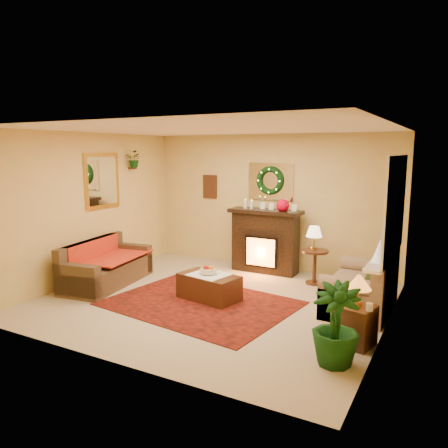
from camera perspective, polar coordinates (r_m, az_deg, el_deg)
The scene contains 31 objects.
floor at distance 6.85m, azimuth -1.42°, elevation -9.97°, with size 5.00×5.00×0.00m, color beige.
ceiling at distance 6.46m, azimuth -1.51°, elevation 12.32°, with size 5.00×5.00×0.00m, color white.
wall_back at distance 8.53m, azimuth 6.10°, elevation 2.86°, with size 5.00×5.00×0.00m, color #EFD88C.
wall_front at distance 4.74m, azimuth -15.15°, elevation -2.80°, with size 5.00×5.00×0.00m, color #EFD88C.
wall_left at distance 8.06m, azimuth -17.07°, elevation 2.10°, with size 4.50×4.50×0.00m, color #EFD88C.
wall_right at distance 5.72m, azimuth 20.79°, elevation -1.01°, with size 4.50×4.50×0.00m, color #EFD88C.
area_rug at distance 6.73m, azimuth -3.10°, elevation -10.29°, with size 2.67×2.00×0.01m, color #561015.
sofa at distance 7.80m, azimuth -15.04°, elevation -4.56°, with size 0.78×1.77×0.76m, color brown.
red_throw at distance 7.94m, azimuth -14.26°, elevation -4.09°, with size 0.85×1.38×0.02m, color #E34F2A.
fireplace at distance 8.32m, azimuth 5.41°, elevation -2.54°, with size 1.23×0.39×1.13m, color black.
poinsettia at distance 8.02m, azimuth 7.68°, elevation 2.39°, with size 0.24×0.24×0.24m, color red.
mantel_candle_a at distance 8.35m, azimuth 2.82°, elevation 2.48°, with size 0.06×0.06×0.19m, color white.
mantel_candle_b at distance 8.31m, azimuth 3.63°, elevation 2.43°, with size 0.06×0.06×0.18m, color white.
mantel_mirror at distance 8.48m, azimuth 6.09°, elevation 5.53°, with size 0.92×0.02×0.72m, color white.
wreath at distance 8.44m, azimuth 5.99°, elevation 5.65°, with size 0.55×0.55×0.11m, color #194719.
wall_art at distance 9.09m, azimuth -1.84°, elevation 4.90°, with size 0.32×0.03×0.48m, color #381E11.
gold_mirror at distance 8.22m, azimuth -15.64°, elevation 5.45°, with size 0.03×0.84×1.00m, color gold.
hanging_plant at distance 8.67m, azimuth -11.57°, elevation 7.27°, with size 0.33×0.28×0.36m, color #194719.
loveseat at distance 6.68m, azimuth 17.44°, elevation -7.12°, with size 0.84×1.45×0.84m, color gray.
window_frame at distance 6.23m, azimuth 21.49°, elevation 2.09°, with size 0.03×1.86×1.36m, color white.
window_glass at distance 6.23m, azimuth 21.35°, elevation 2.10°, with size 0.02×1.70×1.22m, color black.
window_sill at distance 6.36m, azimuth 20.17°, elevation -3.93°, with size 0.22×1.86×0.04m, color white.
mini_tree at distance 5.86m, azimuth 19.71°, elevation -3.31°, with size 0.20×0.20×0.30m, color white.
sill_plant at distance 7.00m, azimuth 21.34°, elevation -1.00°, with size 0.27×0.21×0.48m, color #103410.
side_table_round at distance 7.74m, azimuth 11.75°, elevation -5.33°, with size 0.46×0.46×0.60m, color #362412.
lamp_cream at distance 7.64m, azimuth 11.69°, elevation -1.27°, with size 0.27×0.27×0.42m, color #FFD9B5.
end_table_square at distance 5.53m, azimuth 16.84°, elevation -12.29°, with size 0.39×0.39×0.48m, color #3E160F.
lamp_tiffany at distance 5.38m, azimuth 17.21°, elevation -7.56°, with size 0.29×0.29×0.43m, color orange.
coffee_table at distance 6.84m, azimuth -1.96°, elevation -8.13°, with size 0.94×0.51×0.39m, color #331813.
fruit_bowl at distance 6.79m, azimuth -2.07°, elevation -6.15°, with size 0.26×0.26×0.06m, color beige.
floor_palm at distance 4.93m, azimuth 14.36°, elevation -12.64°, with size 1.52×1.52×2.72m, color #143A11.
Camera 1 is at (3.22, -5.59, 2.29)m, focal length 35.00 mm.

